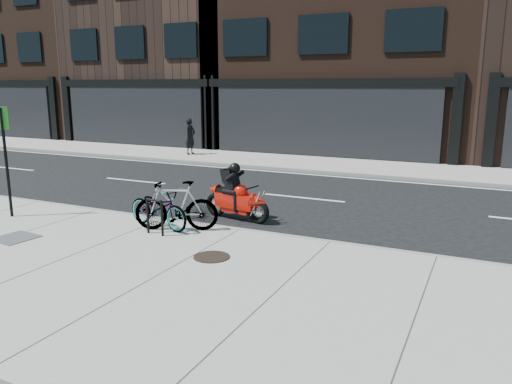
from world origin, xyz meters
The scene contains 14 objects.
ground centered at (0.00, 0.00, 0.00)m, with size 120.00×120.00×0.00m, color black.
sidewalk_near centered at (0.00, -5.00, 0.07)m, with size 60.00×6.00×0.13m, color gray.
sidewalk_far centered at (0.00, 7.75, 0.07)m, with size 60.00×3.50×0.13m, color gray.
building_west centered at (-22.00, 14.50, 6.75)m, with size 10.00×10.00×13.50m, color black.
building_midwest centered at (-12.00, 14.50, 6.00)m, with size 10.00×10.00×12.00m, color black.
building_center centered at (-2.00, 14.50, 7.25)m, with size 12.00×10.00×14.50m, color black.
bike_rack centered at (-1.41, -3.06, 0.57)m, with size 0.45×0.10×0.75m.
bicycle_front centered at (-1.65, -2.60, 0.58)m, with size 0.59×1.70×0.89m, color gray.
bicycle_rear centered at (-1.18, -2.60, 0.66)m, with size 0.50×1.77×1.07m, color gray.
motorcycle centered at (-0.58, -0.89, 0.56)m, with size 1.84×0.65×1.38m.
pedestrian centered at (-7.40, 7.60, 0.93)m, with size 0.58×0.38×1.60m, color black.
manhole_cover centered at (0.35, -3.77, 0.14)m, with size 0.66×0.66×0.01m, color black.
utility_grate centered at (-3.81, -4.49, 0.14)m, with size 0.75×0.75×0.01m, color #545457.
sign_post centered at (-5.34, -3.32, 1.65)m, with size 0.33×0.14×2.55m.
Camera 1 is at (4.72, -11.09, 3.16)m, focal length 35.00 mm.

